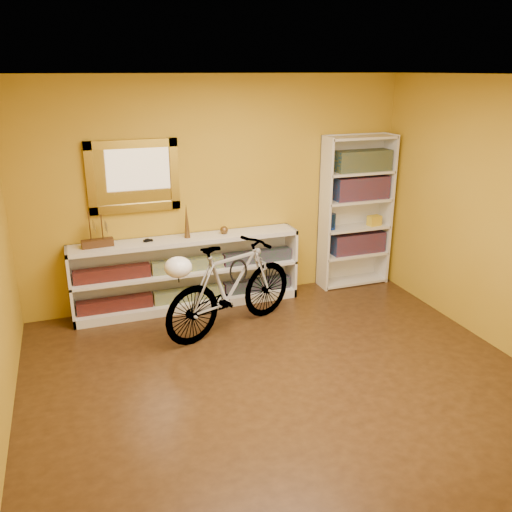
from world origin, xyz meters
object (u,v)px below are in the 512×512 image
object	(u,v)px
console_unit	(188,273)
helmet	(178,267)
bicycle	(231,286)
bookcase	(356,212)

from	to	relation	value
console_unit	helmet	size ratio (longest dim) A/B	9.76
bicycle	helmet	xyz separation A→B (m)	(-0.59, -0.24, 0.37)
bookcase	helmet	bearing A→B (deg)	-158.48
bookcase	bicycle	distance (m)	2.05
bookcase	console_unit	bearing A→B (deg)	-179.34
bookcase	bicycle	size ratio (longest dim) A/B	1.14
bookcase	helmet	distance (m)	2.64
bookcase	helmet	world-z (taller)	bookcase
console_unit	bicycle	world-z (taller)	bicycle
bicycle	helmet	distance (m)	0.74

